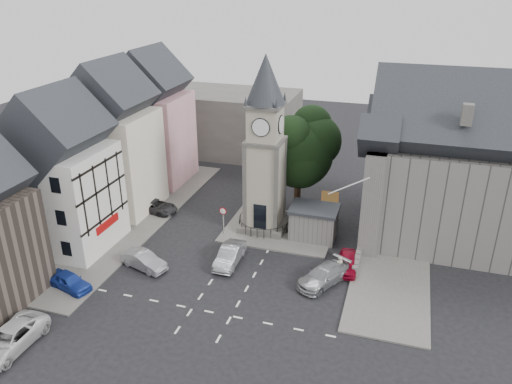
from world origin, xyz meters
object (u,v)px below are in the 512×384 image
(car_west_blue, at_px, (69,281))
(car_east_red, at_px, (347,263))
(clock_tower, at_px, (265,147))
(pedestrian, at_px, (339,266))
(stone_shelter, at_px, (314,222))

(car_west_blue, bearing_deg, car_east_red, -50.07)
(clock_tower, height_order, pedestrian, clock_tower)
(clock_tower, xyz_separation_m, car_east_red, (8.50, -4.99, -7.47))
(clock_tower, height_order, car_west_blue, clock_tower)
(clock_tower, distance_m, pedestrian, 12.35)
(car_west_blue, bearing_deg, pedestrian, -51.99)
(car_east_red, distance_m, pedestrian, 1.14)
(clock_tower, distance_m, car_west_blue, 19.59)
(stone_shelter, xyz_separation_m, car_west_blue, (-16.30, -13.50, -0.88))
(car_east_red, bearing_deg, car_west_blue, -160.63)
(car_west_blue, bearing_deg, clock_tower, -23.71)
(car_west_blue, height_order, pedestrian, pedestrian)
(car_west_blue, distance_m, car_east_red, 21.93)
(stone_shelter, height_order, pedestrian, stone_shelter)
(clock_tower, height_order, car_east_red, clock_tower)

